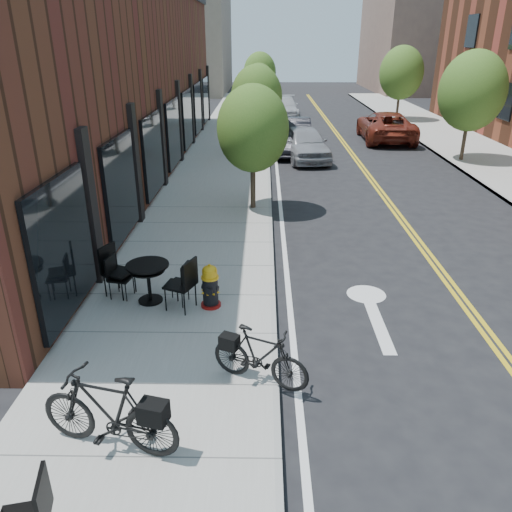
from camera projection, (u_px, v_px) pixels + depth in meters
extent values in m
plane|color=black|center=(279.00, 391.00, 7.91)|extent=(120.00, 120.00, 0.00)
cube|color=#9E9B93|center=(213.00, 199.00, 17.07)|extent=(4.00, 70.00, 0.12)
cube|color=#4F2B19|center=(104.00, 84.00, 19.42)|extent=(5.00, 28.00, 7.00)
cube|color=#726656|center=(187.00, 39.00, 49.97)|extent=(8.00, 14.00, 10.00)
cube|color=brown|center=(423.00, 28.00, 51.05)|extent=(10.00, 16.00, 12.00)
cylinder|color=#382B1E|center=(253.00, 183.00, 15.79)|extent=(0.16, 0.16, 1.61)
ellipsoid|color=#39611E|center=(253.00, 129.00, 15.11)|extent=(2.20, 2.20, 2.64)
cylinder|color=#382B1E|center=(257.00, 136.00, 23.10)|extent=(0.16, 0.16, 1.68)
ellipsoid|color=#39611E|center=(257.00, 96.00, 22.39)|extent=(2.30, 2.30, 2.76)
cylinder|color=#382B1E|center=(259.00, 113.00, 30.44)|extent=(0.16, 0.16, 1.57)
ellipsoid|color=#39611E|center=(259.00, 85.00, 29.79)|extent=(2.10, 2.10, 2.52)
cylinder|color=#382B1E|center=(260.00, 98.00, 37.74)|extent=(0.16, 0.16, 1.71)
ellipsoid|color=#39611E|center=(260.00, 72.00, 37.01)|extent=(2.40, 2.40, 2.88)
cylinder|color=#382B1E|center=(464.00, 139.00, 22.02)|extent=(0.16, 0.16, 1.82)
ellipsoid|color=#39611E|center=(472.00, 91.00, 21.21)|extent=(2.80, 2.80, 3.36)
cylinder|color=#382B1E|center=(398.00, 105.00, 33.01)|extent=(0.16, 0.16, 1.82)
ellipsoid|color=#39611E|center=(401.00, 73.00, 32.19)|extent=(2.80, 2.80, 3.36)
cylinder|color=maroon|center=(211.00, 304.00, 10.18)|extent=(0.50, 0.50, 0.06)
cylinder|color=black|center=(210.00, 291.00, 10.05)|extent=(0.39, 0.39, 0.61)
cylinder|color=gold|center=(210.00, 277.00, 9.93)|extent=(0.43, 0.43, 0.04)
cylinder|color=gold|center=(210.00, 274.00, 9.90)|extent=(0.37, 0.37, 0.14)
ellipsoid|color=gold|center=(210.00, 270.00, 9.86)|extent=(0.36, 0.36, 0.18)
cylinder|color=gold|center=(209.00, 266.00, 9.83)|extent=(0.06, 0.06, 0.06)
imported|color=black|center=(108.00, 412.00, 6.44)|extent=(2.05, 1.03, 1.18)
imported|color=black|center=(260.00, 357.00, 7.73)|extent=(1.67, 1.09, 0.98)
cylinder|color=black|center=(151.00, 300.00, 10.37)|extent=(0.66, 0.66, 0.03)
cylinder|color=black|center=(149.00, 283.00, 10.21)|extent=(0.09, 0.09, 0.80)
cylinder|color=black|center=(147.00, 265.00, 10.05)|extent=(1.14, 1.14, 0.03)
cylinder|color=black|center=(150.00, 299.00, 10.43)|extent=(0.49, 0.49, 0.03)
cylinder|color=black|center=(149.00, 285.00, 10.29)|extent=(0.07, 0.07, 0.66)
cylinder|color=black|center=(147.00, 270.00, 10.16)|extent=(0.85, 0.85, 0.03)
imported|color=#929399|center=(305.00, 143.00, 22.63)|extent=(2.36, 4.59, 1.49)
imported|color=black|center=(293.00, 136.00, 24.01)|extent=(1.73, 4.86, 1.60)
imported|color=#B8B9BE|center=(284.00, 107.00, 34.92)|extent=(1.91, 4.64, 1.34)
imported|color=maroon|center=(386.00, 126.00, 26.87)|extent=(2.74, 5.62, 1.54)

